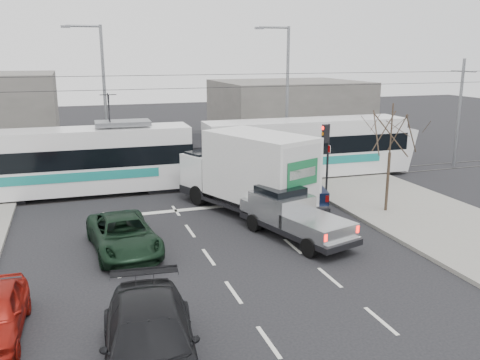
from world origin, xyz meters
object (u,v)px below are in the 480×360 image
object	(u,v)px
traffic_signal	(326,143)
green_car	(124,235)
tram	(196,153)
navy_pickup	(296,183)
street_lamp_far	(101,90)
box_truck	(250,173)
bare_tree	(391,133)
silver_pickup	(291,214)
street_lamp_near	(285,88)
dark_car	(150,343)

from	to	relation	value
traffic_signal	green_car	distance (m)	12.29
green_car	tram	bearing A→B (deg)	55.28
tram	navy_pickup	world-z (taller)	tram
street_lamp_far	box_truck	world-z (taller)	street_lamp_far
bare_tree	street_lamp_far	distance (m)	17.97
navy_pickup	bare_tree	bearing A→B (deg)	-21.75
green_car	bare_tree	bearing A→B (deg)	-0.70
street_lamp_far	navy_pickup	xyz separation A→B (m)	(8.31, -10.95, -3.99)
silver_pickup	box_truck	size ratio (longest dim) A/B	0.71
street_lamp_far	silver_pickup	distance (m)	16.73
bare_tree	navy_pickup	bearing A→B (deg)	143.75
silver_pickup	green_car	xyz separation A→B (m)	(-6.65, 0.50, -0.30)
navy_pickup	traffic_signal	bearing A→B (deg)	46.26
bare_tree	street_lamp_far	bearing A→B (deg)	131.12
box_truck	navy_pickup	distance (m)	2.67
tram	navy_pickup	size ratio (longest dim) A/B	4.49
bare_tree	tram	world-z (taller)	tram
street_lamp_near	tram	bearing A→B (deg)	-152.15
bare_tree	green_car	world-z (taller)	bare_tree
tram	traffic_signal	bearing A→B (deg)	-31.18
tram	dark_car	xyz separation A→B (m)	(-5.21, -16.68, -1.07)
street_lamp_near	green_car	size ratio (longest dim) A/B	1.85
silver_pickup	green_car	bearing A→B (deg)	159.35
traffic_signal	street_lamp_far	world-z (taller)	street_lamp_far
box_truck	dark_car	xyz separation A→B (m)	(-6.40, -11.04, -1.10)
traffic_signal	green_car	size ratio (longest dim) A/B	0.74
traffic_signal	street_lamp_far	bearing A→B (deg)	138.28
traffic_signal	box_truck	world-z (taller)	box_truck
box_truck	bare_tree	bearing A→B (deg)	-42.81
street_lamp_near	dark_car	world-z (taller)	street_lamp_near
street_lamp_near	silver_pickup	bearing A→B (deg)	-112.05
street_lamp_near	silver_pickup	world-z (taller)	street_lamp_near
tram	silver_pickup	xyz separation A→B (m)	(1.66, -9.30, -0.88)
box_truck	dark_car	size ratio (longest dim) A/B	1.48
traffic_signal	box_truck	xyz separation A→B (m)	(-4.88, -1.78, -0.86)
bare_tree	traffic_signal	distance (m)	4.28
green_car	navy_pickup	bearing A→B (deg)	16.71
green_car	dark_car	bearing A→B (deg)	-96.76
silver_pickup	dark_car	world-z (taller)	silver_pickup
street_lamp_near	box_truck	xyz separation A→B (m)	(-5.72, -9.28, -3.23)
traffic_signal	street_lamp_far	xyz separation A→B (m)	(-10.66, 9.50, 2.37)
box_truck	green_car	world-z (taller)	box_truck
tram	green_car	world-z (taller)	tram
box_truck	dark_car	distance (m)	12.81
street_lamp_near	silver_pickup	size ratio (longest dim) A/B	1.57
street_lamp_near	navy_pickup	xyz separation A→B (m)	(-3.19, -8.95, -3.99)
street_lamp_near	navy_pickup	distance (m)	10.31
silver_pickup	traffic_signal	bearing A→B (deg)	34.73
street_lamp_near	bare_tree	bearing A→B (deg)	-88.58
street_lamp_near	street_lamp_far	world-z (taller)	same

